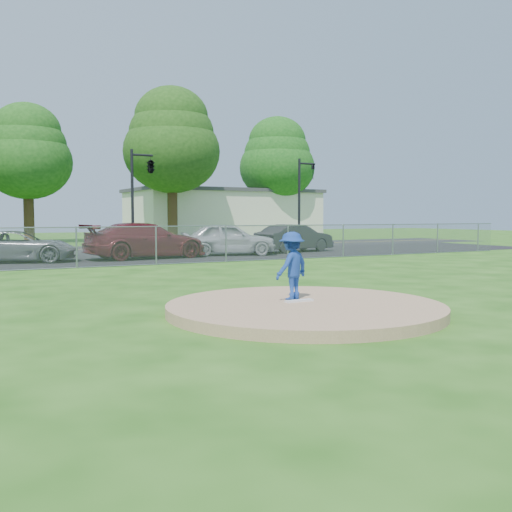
{
  "coord_description": "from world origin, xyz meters",
  "views": [
    {
      "loc": [
        -6.08,
        -9.24,
        1.89
      ],
      "look_at": [
        0.0,
        2.0,
        1.0
      ],
      "focal_mm": 40.0,
      "sensor_mm": 36.0,
      "label": 1
    }
  ],
  "objects": [
    {
      "name": "tree_right",
      "position": [
        9.0,
        32.0,
        7.65
      ],
      "size": [
        7.28,
        7.28,
        11.63
      ],
      "color": "#3B2815",
      "rests_on": "ground"
    },
    {
      "name": "commercial_building",
      "position": [
        16.0,
        38.0,
        2.16
      ],
      "size": [
        16.4,
        9.4,
        4.3
      ],
      "color": "beige",
      "rests_on": "ground"
    },
    {
      "name": "pitcher",
      "position": [
        0.04,
        0.54,
        0.89
      ],
      "size": [
        1.02,
        0.8,
        1.38
      ],
      "primitive_type": "imported",
      "rotation": [
        0.0,
        0.0,
        3.51
      ],
      "color": "navy",
      "rests_on": "pitchers_mound"
    },
    {
      "name": "parked_car_charcoal",
      "position": [
        10.06,
        16.29,
        0.73
      ],
      "size": [
        4.61,
        2.32,
        1.45
      ],
      "primitive_type": "imported",
      "rotation": [
        0.0,
        0.0,
        1.76
      ],
      "color": "#252527",
      "rests_on": "parking_lot"
    },
    {
      "name": "traffic_signal_center",
      "position": [
        3.97,
        22.0,
        4.61
      ],
      "size": [
        1.42,
        2.48,
        5.6
      ],
      "color": "black",
      "rests_on": "ground"
    },
    {
      "name": "parked_car_pearl",
      "position": [
        5.86,
        15.69,
        0.8
      ],
      "size": [
        4.97,
        3.13,
        1.58
      ],
      "primitive_type": "imported",
      "rotation": [
        0.0,
        0.0,
        1.27
      ],
      "color": "silver",
      "rests_on": "parking_lot"
    },
    {
      "name": "street",
      "position": [
        0.0,
        24.0,
        0.0
      ],
      "size": [
        60.0,
        7.0,
        0.01
      ],
      "primitive_type": "cube",
      "color": "black",
      "rests_on": "ground"
    },
    {
      "name": "tree_center",
      "position": [
        -1.0,
        34.0,
        6.47
      ],
      "size": [
        6.16,
        6.16,
        9.84
      ],
      "color": "#3C2615",
      "rests_on": "ground"
    },
    {
      "name": "parking_lot",
      "position": [
        0.0,
        16.5,
        0.01
      ],
      "size": [
        50.0,
        8.0,
        0.01
      ],
      "primitive_type": "cube",
      "color": "black",
      "rests_on": "ground"
    },
    {
      "name": "tree_far_right",
      "position": [
        20.0,
        35.0,
        7.06
      ],
      "size": [
        6.72,
        6.72,
        10.74
      ],
      "color": "#342113",
      "rests_on": "ground"
    },
    {
      "name": "parked_car_darkred",
      "position": [
        1.71,
        15.49,
        0.81
      ],
      "size": [
        5.67,
        2.74,
        1.59
      ],
      "primitive_type": "imported",
      "rotation": [
        0.0,
        0.0,
        1.67
      ],
      "color": "maroon",
      "rests_on": "parking_lot"
    },
    {
      "name": "pitchers_mound",
      "position": [
        0.0,
        0.0,
        0.1
      ],
      "size": [
        5.4,
        5.4,
        0.2
      ],
      "primitive_type": "cylinder",
      "color": "tan",
      "rests_on": "ground"
    },
    {
      "name": "parked_car_gray",
      "position": [
        -3.54,
        15.91,
        0.65
      ],
      "size": [
        5.05,
        3.35,
        1.29
      ],
      "primitive_type": "imported",
      "rotation": [
        0.0,
        0.0,
        1.29
      ],
      "color": "slate",
      "rests_on": "parking_lot"
    },
    {
      "name": "traffic_signal_right",
      "position": [
        14.24,
        22.0,
        3.36
      ],
      "size": [
        1.28,
        0.2,
        5.6
      ],
      "color": "black",
      "rests_on": "ground"
    },
    {
      "name": "ground",
      "position": [
        0.0,
        10.0,
        0.0
      ],
      "size": [
        120.0,
        120.0,
        0.0
      ],
      "primitive_type": "plane",
      "color": "#215412",
      "rests_on": "ground"
    },
    {
      "name": "pitching_rubber",
      "position": [
        0.0,
        0.2,
        0.22
      ],
      "size": [
        0.6,
        0.15,
        0.04
      ],
      "primitive_type": "cube",
      "color": "white",
      "rests_on": "pitchers_mound"
    },
    {
      "name": "chain_link_fence",
      "position": [
        0.0,
        12.0,
        0.75
      ],
      "size": [
        40.0,
        0.06,
        1.5
      ],
      "primitive_type": "cube",
      "color": "gray",
      "rests_on": "ground"
    }
  ]
}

